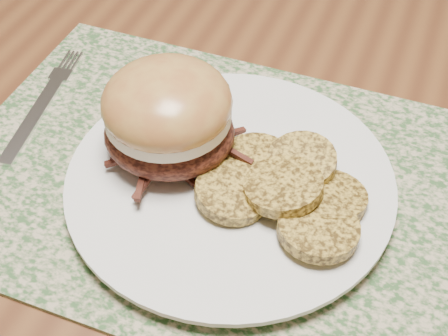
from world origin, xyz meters
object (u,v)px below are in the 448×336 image
Objects in this scene: dining_table at (23,137)px; pork_sandwich at (168,116)px; dinner_plate at (230,183)px; fork at (44,102)px.

dining_table is 12.03× the size of pork_sandwich.
pork_sandwich is (-0.06, 0.01, 0.05)m from dinner_plate.
fork is at bearing -18.14° from dining_table.
pork_sandwich reaches higher than dinner_plate.
pork_sandwich reaches higher than dining_table.
pork_sandwich is at bearing -19.67° from fork.
dining_table is at bearing 153.00° from fork.
dining_table is 0.26m from pork_sandwich.
pork_sandwich is at bearing 170.74° from dinner_plate.
dinner_plate is 0.21m from fork.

